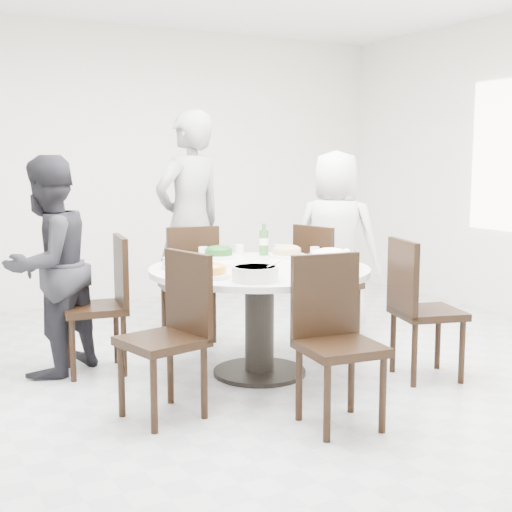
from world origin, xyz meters
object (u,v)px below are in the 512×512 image
chair_n (188,282)px  chair_nw (94,305)px  diner_middle (190,222)px  diner_right (336,242)px  beverage_bottle (264,239)px  chair_sw (162,337)px  rice_bowl (330,264)px  diner_left (48,266)px  chair_se (428,309)px  chair_ne (329,282)px  dining_table (259,321)px  soup_bowl (255,274)px  chair_s (341,343)px

chair_n → chair_nw: size_ratio=1.00×
chair_n → diner_middle: 0.56m
diner_right → beverage_bottle: bearing=69.1°
chair_nw → diner_middle: (1.06, 0.80, 0.46)m
chair_sw → rice_bowl: chair_sw is taller
diner_right → diner_left: (-2.44, -0.11, -0.02)m
diner_right → diner_middle: 1.26m
chair_se → rice_bowl: (-0.69, 0.15, 0.34)m
chair_sw → chair_ne: bearing=106.3°
rice_bowl → diner_middle: bearing=96.0°
chair_se → dining_table: bearing=73.3°
chair_se → beverage_bottle: 1.35m
chair_n → chair_nw: (-0.92, -0.53, 0.00)m
diner_middle → soup_bowl: (-0.36, -1.84, -0.15)m
diner_right → chair_nw: bearing=55.6°
chair_sw → diner_right: 2.44m
rice_bowl → chair_s: bearing=-119.1°
rice_bowl → diner_left: bearing=143.1°
chair_sw → diner_right: (2.07, 1.27, 0.30)m
chair_sw → chair_s: bearing=41.0°
chair_ne → chair_s: (-1.02, -1.63, 0.00)m
dining_table → diner_left: 1.49m
chair_n → chair_s: bearing=99.2°
dining_table → soup_bowl: size_ratio=5.27×
chair_ne → chair_s: bearing=134.8°
chair_se → diner_left: size_ratio=0.63×
chair_n → soup_bowl: chair_n is taller
rice_bowl → chair_nw: bearing=140.5°
rice_bowl → beverage_bottle: (0.04, 0.95, 0.06)m
chair_se → diner_right: bearing=6.7°
chair_n → soup_bowl: (-0.21, -1.56, 0.32)m
chair_s → diner_right: bearing=62.2°
chair_n → chair_se: same height
chair_sw → chair_se: same height
chair_s → beverage_bottle: bearing=82.4°
diner_right → soup_bowl: (-1.46, -1.26, 0.02)m
chair_s → soup_bowl: 0.72m
chair_ne → soup_bowl: (-1.23, -1.02, 0.32)m
chair_nw → chair_se: bearing=67.2°
chair_n → rice_bowl: size_ratio=3.30×
chair_n → diner_middle: size_ratio=0.51×
chair_s → rice_bowl: bearing=66.8°
chair_nw → chair_s: size_ratio=1.00×
soup_bowl → chair_n: bearing=82.2°
dining_table → chair_nw: bearing=149.3°
chair_se → soup_bowl: size_ratio=3.34×
chair_s → chair_se: bearing=29.7°
chair_nw → diner_middle: bearing=135.8°
chair_ne → diner_middle: bearing=33.7°
diner_left → diner_middle: bearing=171.6°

